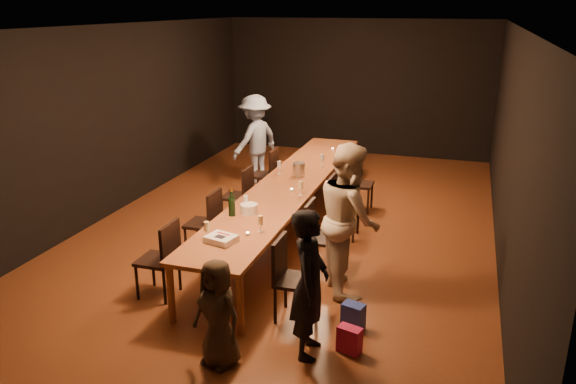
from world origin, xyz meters
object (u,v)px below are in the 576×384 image
(man_blue, at_px, (255,139))
(ice_bucket, at_px, (299,169))
(child, at_px, (218,313))
(champagne_bottle, at_px, (232,202))
(chair_right_1, at_px, (324,238))
(birthday_cake, at_px, (221,239))
(chair_left_2, at_px, (237,196))
(woman_tan, at_px, (349,218))
(chair_right_2, at_px, (344,207))
(chair_right_3, at_px, (360,183))
(chair_left_1, at_px, (203,223))
(chair_right_0, at_px, (296,280))
(chair_left_3, at_px, (264,174))
(table, at_px, (289,186))
(woman_birthday, at_px, (310,284))
(plate_stack, at_px, (249,209))
(chair_left_0, at_px, (157,259))

(man_blue, height_order, ice_bucket, man_blue)
(child, xyz_separation_m, champagne_bottle, (-0.66, 1.90, 0.39))
(chair_right_1, relative_size, champagne_bottle, 2.54)
(chair_right_1, bearing_deg, birthday_cake, -39.36)
(chair_left_2, xyz_separation_m, woman_tan, (2.08, -1.54, 0.44))
(chair_right_2, xyz_separation_m, champagne_bottle, (-1.12, -1.51, 0.47))
(woman_tan, bearing_deg, champagne_bottle, 63.63)
(chair_right_3, height_order, chair_left_1, same)
(chair_left_1, relative_size, child, 0.86)
(chair_right_0, distance_m, chair_right_2, 2.40)
(chair_left_1, bearing_deg, woman_tan, -99.41)
(ice_bucket, bearing_deg, chair_left_3, 138.21)
(chair_right_1, xyz_separation_m, man_blue, (-2.23, 3.39, 0.38))
(chair_right_0, relative_size, chair_left_2, 1.00)
(chair_right_1, bearing_deg, man_blue, -146.63)
(table, distance_m, chair_right_3, 1.49)
(chair_right_0, height_order, woman_birthday, woman_birthday)
(chair_right_2, relative_size, child, 0.86)
(table, height_order, plate_stack, plate_stack)
(champagne_bottle, bearing_deg, chair_left_2, 110.93)
(woman_tan, bearing_deg, chair_right_1, 22.87)
(table, distance_m, man_blue, 2.59)
(table, xyz_separation_m, birthday_cake, (-0.06, -2.31, 0.09))
(man_blue, relative_size, ice_bucket, 8.05)
(chair_right_1, distance_m, chair_left_3, 2.94)
(chair_right_0, relative_size, chair_right_1, 1.00)
(chair_right_3, distance_m, woman_birthday, 4.20)
(chair_right_0, bearing_deg, ice_bucket, -163.69)
(chair_right_1, height_order, chair_left_3, same)
(chair_left_2, xyz_separation_m, woman_birthday, (2.01, -2.97, 0.29))
(chair_right_0, relative_size, chair_left_3, 1.00)
(chair_left_0, distance_m, woman_birthday, 2.11)
(chair_left_0, xyz_separation_m, woman_tan, (2.08, 0.86, 0.44))
(man_blue, bearing_deg, woman_tan, 58.07)
(chair_left_1, relative_size, birthday_cake, 2.48)
(plate_stack, xyz_separation_m, ice_bucket, (0.12, 1.79, 0.04))
(chair_left_2, relative_size, champagne_bottle, 2.54)
(chair_right_3, relative_size, chair_left_0, 1.00)
(chair_right_3, xyz_separation_m, woman_birthday, (0.31, -4.17, 0.29))
(child, bearing_deg, chair_right_1, 96.53)
(chair_left_2, xyz_separation_m, ice_bucket, (0.88, 0.42, 0.39))
(chair_left_0, bearing_deg, plate_stack, -36.09)
(chair_left_2, relative_size, woman_tan, 0.51)
(chair_right_3, distance_m, chair_left_2, 2.08)
(chair_right_2, height_order, child, child)
(birthday_cake, bearing_deg, chair_right_2, 82.26)
(chair_right_2, height_order, man_blue, man_blue)
(man_blue, distance_m, champagne_bottle, 3.86)
(champagne_bottle, bearing_deg, plate_stack, 38.02)
(man_blue, relative_size, child, 1.56)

